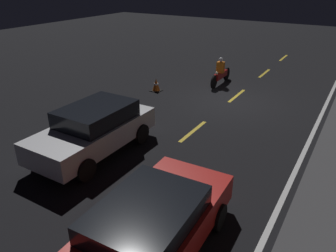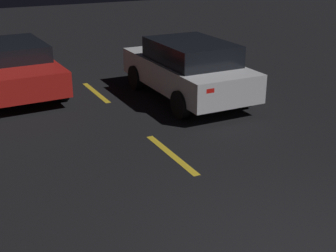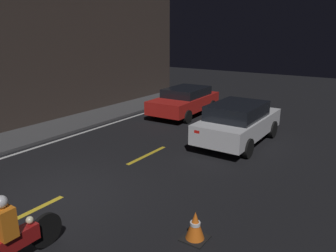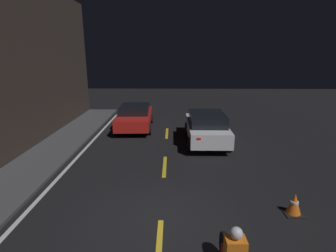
% 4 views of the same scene
% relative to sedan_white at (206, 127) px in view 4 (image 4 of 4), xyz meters
% --- Properties ---
extents(ground_plane, '(56.00, 56.00, 0.00)m').
position_rel_sedan_white_xyz_m(ground_plane, '(-6.44, 1.99, -0.81)').
color(ground_plane, black).
extents(lane_dash_c, '(2.00, 0.14, 0.01)m').
position_rel_sedan_white_xyz_m(lane_dash_c, '(-7.44, 1.99, -0.81)').
color(lane_dash_c, gold).
rests_on(lane_dash_c, ground).
extents(lane_dash_d, '(2.00, 0.14, 0.01)m').
position_rel_sedan_white_xyz_m(lane_dash_d, '(-2.94, 1.99, -0.81)').
color(lane_dash_d, gold).
rests_on(lane_dash_d, ground).
extents(lane_dash_e, '(2.00, 0.14, 0.01)m').
position_rel_sedan_white_xyz_m(lane_dash_e, '(1.56, 1.99, -0.81)').
color(lane_dash_e, gold).
rests_on(lane_dash_e, ground).
extents(lane_solid_kerb, '(25.20, 0.14, 0.01)m').
position_rel_sedan_white_xyz_m(lane_solid_kerb, '(-6.44, 5.76, -0.81)').
color(lane_solid_kerb, silver).
rests_on(lane_solid_kerb, ground).
extents(sedan_white, '(4.23, 1.96, 1.53)m').
position_rel_sedan_white_xyz_m(sedan_white, '(0.00, 0.00, 0.00)').
color(sedan_white, silver).
rests_on(sedan_white, ground).
extents(taxi_red, '(4.27, 2.11, 1.34)m').
position_rel_sedan_white_xyz_m(taxi_red, '(2.61, 3.91, -0.09)').
color(taxi_red, red).
rests_on(taxi_red, ground).
extents(traffic_cone_near, '(0.49, 0.49, 0.61)m').
position_rel_sedan_white_xyz_m(traffic_cone_near, '(-6.08, -1.66, -0.52)').
color(traffic_cone_near, black).
rests_on(traffic_cone_near, ground).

